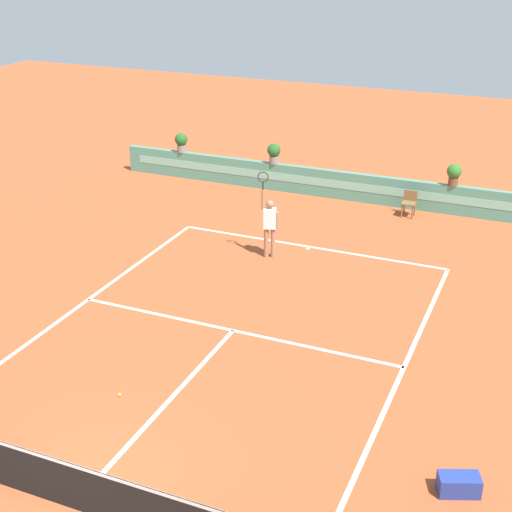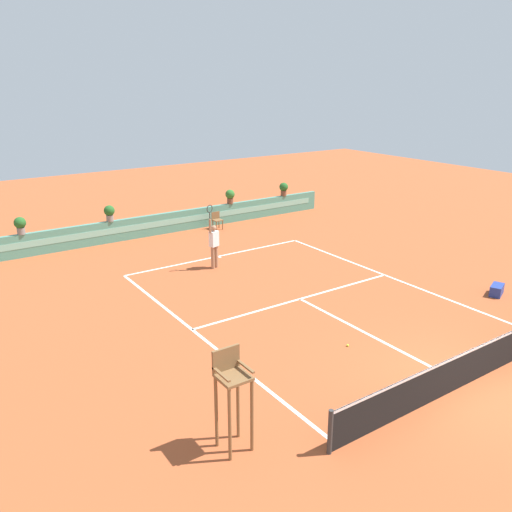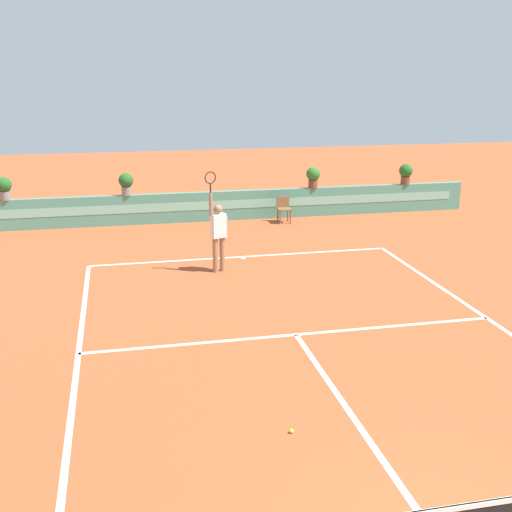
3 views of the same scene
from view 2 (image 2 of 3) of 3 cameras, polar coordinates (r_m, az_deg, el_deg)
The scene contains 13 objects.
ground_plane at distance 17.67m, azimuth 5.61°, elevation -5.07°, with size 60.00×60.00×0.00m, color #A84C28.
court_lines at distance 18.18m, azimuth 4.16°, elevation -4.32°, with size 8.32×11.94×0.01m.
net at distance 13.90m, azimuth 21.94°, elevation -10.99°, with size 8.92×0.10×1.00m.
back_wall_barrier at distance 25.89m, azimuth -9.19°, elevation 3.62°, with size 18.00×0.21×1.00m.
umpire_chair at distance 10.57m, azimuth -2.63°, elevation -14.12°, with size 0.60×0.60×2.14m.
ball_kid_chair at distance 26.22m, azimuth -4.25°, elevation 3.95°, with size 0.44×0.44×0.85m.
gear_bag at distance 19.97m, azimuth 24.61°, elevation -3.36°, with size 0.70×0.36×0.36m, color navy.
tennis_player at distance 20.52m, azimuth -4.57°, elevation 1.47°, with size 0.60×0.32×2.58m.
tennis_ball_near_baseline at distance 15.07m, azimuth 9.89°, elevation -9.50°, with size 0.07×0.07×0.07m, color #CCE033.
potted_plant_right at distance 27.23m, azimuth -2.82°, elevation 6.55°, with size 0.48×0.48×0.72m.
potted_plant_left at distance 24.61m, azimuth -15.58°, elevation 4.59°, with size 0.48×0.48×0.72m.
potted_plant_far_left at distance 23.73m, azimuth -24.16°, elevation 3.14°, with size 0.48×0.48×0.72m.
potted_plant_far_right at distance 29.14m, azimuth 3.01°, elevation 7.34°, with size 0.48×0.48×0.72m.
Camera 2 is at (-10.49, -6.35, 7.04)m, focal length 36.96 mm.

